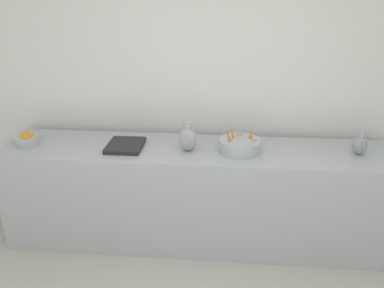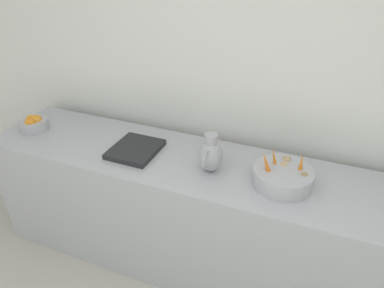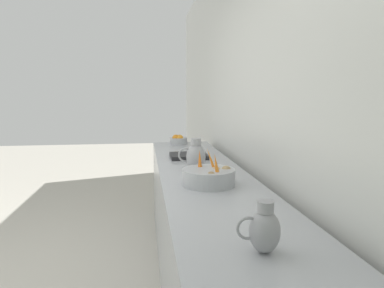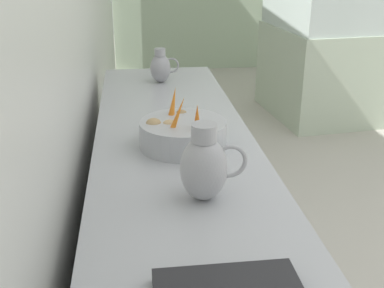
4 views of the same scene
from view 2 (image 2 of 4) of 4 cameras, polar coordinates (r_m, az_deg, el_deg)
The scene contains 6 objects.
tile_wall_left at distance 2.24m, azimuth 22.09°, elevation 11.62°, with size 0.10×9.54×3.00m, color silver.
prep_counter at distance 2.45m, azimuth 4.75°, elevation -13.07°, with size 0.67×3.39×0.93m, color #ADAFB5.
vegetable_colander at distance 2.05m, azimuth 14.96°, elevation -5.29°, with size 0.35×0.35×0.23m.
orange_bowl at distance 2.83m, azimuth -25.06°, elevation 3.16°, with size 0.21×0.21×0.12m.
metal_pitcher_tall at distance 2.07m, azimuth 3.14°, elevation -1.80°, with size 0.21×0.15×0.25m.
counter_sink_basin at distance 2.33m, azimuth -9.48°, elevation -0.87°, with size 0.34×0.30×0.04m, color #232326.
Camera 2 is at (0.20, 0.37, 2.15)m, focal length 31.77 mm.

